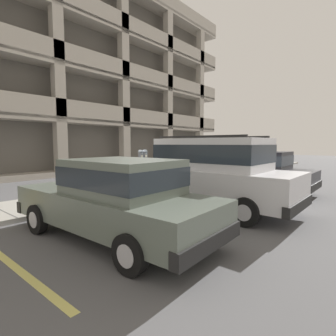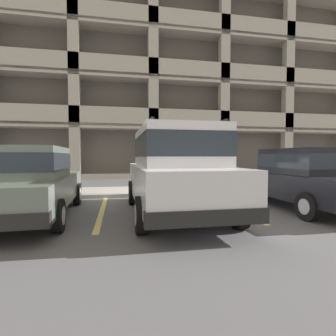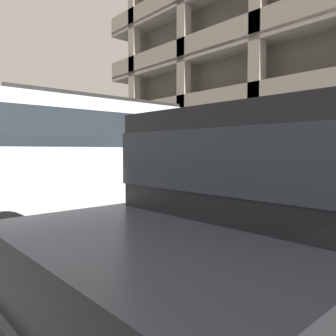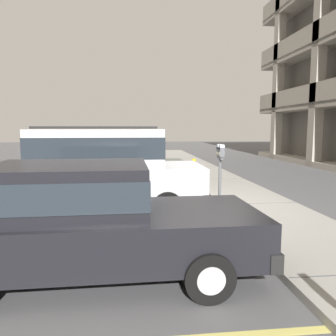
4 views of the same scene
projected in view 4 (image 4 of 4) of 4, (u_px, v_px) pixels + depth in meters
name	position (u px, v px, depth m)	size (l,w,h in m)	color
ground_plane	(204.00, 212.00, 8.07)	(80.00, 80.00, 0.10)	#565659
sidewalk	(255.00, 206.00, 8.19)	(40.00, 2.20, 0.12)	#9E9B93
parking_stall_lines	(150.00, 232.00, 6.31)	(13.12, 4.80, 0.01)	#DBD16B
silver_suv	(100.00, 167.00, 7.61)	(2.03, 4.79, 2.03)	silver
red_sedan	(115.00, 164.00, 10.81)	(1.94, 4.53, 1.54)	#5B665B
dark_hatchback	(85.00, 218.00, 4.31)	(1.89, 4.51, 1.54)	black
parking_meter_near	(220.00, 160.00, 7.78)	(0.35, 0.12, 1.50)	#595B60
fire_hydrant	(194.00, 167.00, 12.78)	(0.30, 0.30, 0.70)	gold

